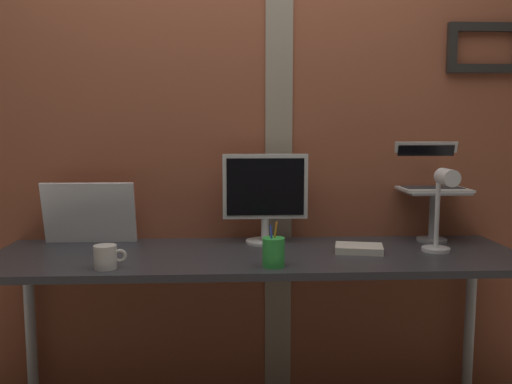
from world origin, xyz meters
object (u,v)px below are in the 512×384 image
object	(u,v)px
whiteboard_panel	(89,213)
desk_lamp	(443,201)
laptop	(429,176)
pen_cup	(274,252)
monitor	(265,192)
coffee_mug	(106,257)

from	to	relation	value
whiteboard_panel	desk_lamp	size ratio (longest dim) A/B	1.15
whiteboard_panel	desk_lamp	xyz separation A→B (m)	(1.53, -0.29, 0.08)
laptop	pen_cup	xyz separation A→B (m)	(-0.78, -0.49, -0.24)
laptop	whiteboard_panel	bearing A→B (deg)	-178.55
desk_lamp	pen_cup	world-z (taller)	desk_lamp
monitor	desk_lamp	xyz separation A→B (m)	(0.73, -0.25, -0.01)
whiteboard_panel	coffee_mug	bearing A→B (deg)	-68.88
monitor	whiteboard_panel	xyz separation A→B (m)	(-0.81, 0.03, -0.10)
monitor	whiteboard_panel	distance (m)	0.81
monitor	laptop	size ratio (longest dim) A/B	1.34
monitor	laptop	world-z (taller)	laptop
laptop	coffee_mug	size ratio (longest dim) A/B	2.46
pen_cup	desk_lamp	bearing A→B (deg)	13.17
laptop	pen_cup	world-z (taller)	laptop
whiteboard_panel	pen_cup	bearing A→B (deg)	-29.26
pen_cup	coffee_mug	xyz separation A→B (m)	(-0.64, 0.00, -0.01)
laptop	desk_lamp	world-z (taller)	laptop
monitor	pen_cup	bearing A→B (deg)	-89.31
monitor	coffee_mug	bearing A→B (deg)	-146.13
monitor	coffee_mug	xyz separation A→B (m)	(-0.63, -0.42, -0.19)
desk_lamp	laptop	bearing A→B (deg)	79.83
laptop	coffee_mug	xyz separation A→B (m)	(-1.42, -0.49, -0.26)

